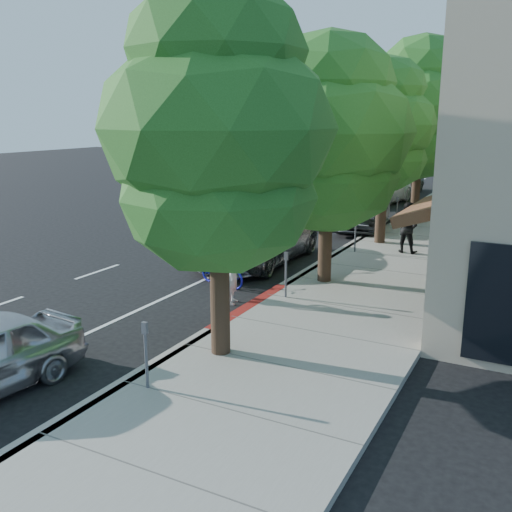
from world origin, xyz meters
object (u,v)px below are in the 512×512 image
Objects in this scene: street_tree_0 at (217,134)px; street_tree_1 at (328,135)px; pedestrian at (407,227)px; silver_suv at (256,240)px; street_tree_3 at (421,109)px; dark_sedan at (363,211)px; bicycle at (222,270)px; white_pickup at (380,189)px; street_tree_5 at (460,130)px; cyclist at (232,274)px; dark_suv_far at (402,181)px; street_tree_2 at (385,128)px; street_tree_4 at (443,129)px.

street_tree_0 is 1.03× the size of street_tree_1.
street_tree_1 reaches higher than pedestrian.
street_tree_0 is at bearing -68.46° from silver_suv.
street_tree_3 is 5.55m from dark_sedan.
street_tree_0 is 1.50× the size of dark_sedan.
bicycle is 10.56m from dark_sedan.
white_pickup is at bearing 89.08° from silver_suv.
street_tree_5 is 26.97m from cyclist.
street_tree_0 is 23.52m from white_pickup.
street_tree_3 reaches higher than pedestrian.
bicycle is at bearing -83.17° from silver_suv.
dark_sedan is 1.08× the size of dark_suv_far.
street_tree_2 is 12.01m from white_pickup.
silver_suv is at bearing -84.05° from dark_suv_far.
street_tree_4 is at bearing 72.12° from dark_sedan.
street_tree_5 is 1.47× the size of dark_suv_far.
cyclist is at bearing -96.20° from street_tree_3.
pedestrian is (4.39, -17.47, 0.27)m from dark_suv_far.
silver_suv is (-0.40, 2.94, 0.33)m from bicycle.
street_tree_5 reaches higher than white_pickup.
street_tree_1 is at bearing -48.91° from cyclist.
white_pickup is 3.09× the size of pedestrian.
street_tree_4 reaches higher than street_tree_5.
street_tree_3 reaches higher than bicycle.
dark_sedan reaches higher than bicycle.
street_tree_3 is at bearing -90.00° from street_tree_4.
bicycle is 2.99m from silver_suv.
street_tree_2 is 8.89m from bicycle.
street_tree_4 is 1.39× the size of dark_sedan.
pedestrian reaches higher than cyclist.
bicycle is 0.31× the size of white_pickup.
white_pickup reaches higher than dark_suv_far.
silver_suv reaches higher than dark_suv_far.
bicycle is 0.35× the size of dark_sedan.
bicycle is (-2.70, -19.44, -3.78)m from street_tree_4.
cyclist is at bearing -97.40° from dark_sedan.
street_tree_3 is 15.46m from cyclist.
street_tree_2 is at bearing -90.00° from street_tree_3.
bicycle is at bearing 22.09° from cyclist.
street_tree_1 is 4.47× the size of cyclist.
street_tree_4 is at bearing 25.47° from white_pickup.
white_pickup reaches higher than silver_suv.
silver_suv is 5.49m from pedestrian.
street_tree_0 is 4.58× the size of cyclist.
street_tree_0 is at bearing -90.00° from street_tree_3.
street_tree_4 is (-0.00, 18.00, -0.16)m from street_tree_1.
dark_sedan is at bearing -77.70° from dark_suv_far.
dark_sedan is at bearing -100.33° from street_tree_4.
dark_suv_far is 18.01m from pedestrian.
bicycle is at bearing -109.95° from street_tree_2.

